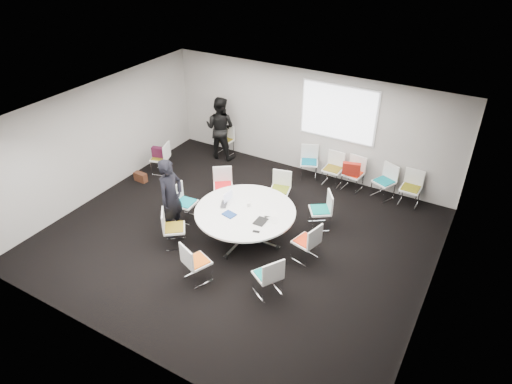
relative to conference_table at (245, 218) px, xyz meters
The scene contains 31 objects.
room_shell 0.87m from the conference_table, 163.85° to the right, with size 8.08×7.08×2.88m.
conference_table is the anchor object (origin of this frame).
projection_screen 3.74m from the conference_table, 79.38° to the left, with size 1.90×0.03×1.35m, color white.
chair_ring_a 1.46m from the conference_table, ahead, with size 0.55×0.56×0.88m.
chair_ring_b 1.75m from the conference_table, 44.03° to the left, with size 0.63×0.63×0.88m.
chair_ring_c 1.54m from the conference_table, 88.00° to the left, with size 0.55×0.54×0.88m.
chair_ring_d 1.60m from the conference_table, 140.99° to the left, with size 0.64×0.63×0.88m.
chair_ring_e 1.59m from the conference_table, behind, with size 0.49×0.50×0.88m.
chair_ring_f 1.55m from the conference_table, 140.83° to the right, with size 0.64×0.64×0.88m.
chair_ring_g 1.63m from the conference_table, 94.70° to the right, with size 0.59×0.59×0.88m.
chair_ring_h 1.77m from the conference_table, 45.21° to the right, with size 0.62×0.63×0.88m.
chair_back_a 3.16m from the conference_table, 88.46° to the left, with size 0.60×0.59×0.88m.
chair_back_b 3.21m from the conference_table, 76.04° to the left, with size 0.47×0.46×0.88m.
chair_back_c 3.42m from the conference_table, 67.30° to the left, with size 0.51×0.50×0.88m.
chair_back_d 3.80m from the conference_table, 56.11° to the left, with size 0.60×0.60×0.88m.
chair_back_e 4.19m from the conference_table, 48.79° to the left, with size 0.47×0.46×0.88m.
chair_spare_left 3.76m from the conference_table, 158.56° to the left, with size 0.57×0.58×0.88m.
chair_person_back 4.09m from the conference_table, 129.76° to the left, with size 0.50×0.49×0.88m.
person_main 1.64m from the conference_table, 157.50° to the right, with size 0.66×0.44×1.82m, color black.
person_back 3.98m from the conference_table, 131.31° to the left, with size 0.88×0.69×1.81m, color black.
laptop 0.52m from the conference_table, behind, with size 0.31×0.20×0.02m, color #333338.
laptop_lid 0.62m from the conference_table, 165.77° to the left, with size 0.30×0.02×0.22m, color silver.
notebook_black 0.56m from the conference_table, 21.67° to the right, with size 0.22×0.30×0.02m, color black.
tablet_folio 0.42m from the conference_table, 124.01° to the right, with size 0.26×0.20×0.03m, color navy.
papers_right 0.57m from the conference_table, 16.14° to the left, with size 0.30×0.21×0.00m, color white.
papers_front 0.66m from the conference_table, ahead, with size 0.30×0.21×0.00m, color silver.
cup 0.30m from the conference_table, 95.29° to the left, with size 0.08×0.08×0.09m, color white.
phone 0.81m from the conference_table, 42.79° to the right, with size 0.14×0.07×0.01m, color black.
maroon_bag 3.77m from the conference_table, 158.72° to the left, with size 0.40×0.14×0.28m, color #46122A.
brown_bag 3.78m from the conference_table, 168.87° to the left, with size 0.36×0.16×0.24m, color #402214.
red_jacket 3.20m from the conference_table, 65.77° to the left, with size 0.44×0.10×0.35m, color #A52014.
Camera 1 is at (4.34, -6.80, 6.18)m, focal length 32.00 mm.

